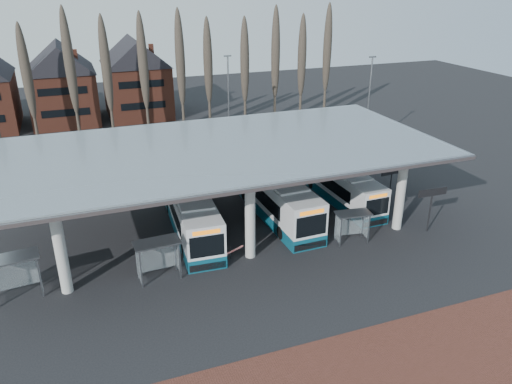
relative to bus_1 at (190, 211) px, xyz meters
name	(u,v)px	position (x,y,z in m)	size (l,w,h in m)	color
ground	(263,275)	(2.91, -7.82, -1.60)	(140.00, 140.00, 0.00)	black
station_canopy	(225,154)	(2.91, 0.18, 4.08)	(32.00, 16.00, 6.34)	beige
poplar_row	(160,62)	(2.91, 25.18, 7.17)	(45.10, 1.10, 14.50)	#473D33
townhouse_row	(21,79)	(-12.84, 36.18, 4.34)	(36.80, 10.30, 12.25)	brown
lamp_post_b	(229,100)	(8.91, 18.18, 3.73)	(0.80, 0.16, 10.17)	slate
lamp_post_c	(369,102)	(22.91, 12.18, 3.73)	(0.80, 0.16, 10.17)	slate
bus_1	(190,211)	(0.00, 0.00, 0.00)	(3.32, 12.36, 3.40)	white
bus_2	(274,195)	(7.01, 0.31, 0.05)	(3.01, 12.66, 3.50)	white
bus_3	(340,184)	(13.39, 0.99, -0.17)	(2.59, 10.99, 3.04)	white
shelter_0	(14,267)	(-11.84, -4.76, 0.42)	(3.14, 1.83, 2.77)	gray
shelter_1	(157,251)	(-3.49, -5.73, 0.35)	(2.96, 1.61, 2.68)	gray
shelter_2	(352,220)	(10.55, -5.81, 0.10)	(2.65, 1.56, 2.34)	gray
info_sign_0	(432,195)	(16.80, -6.56, 1.37)	(2.38, 0.19, 3.54)	black
info_sign_1	(392,174)	(16.94, -1.28, 1.12)	(2.18, 0.37, 3.24)	black
barrier	(232,251)	(1.51, -5.52, -0.84)	(1.82, 0.95, 0.98)	black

